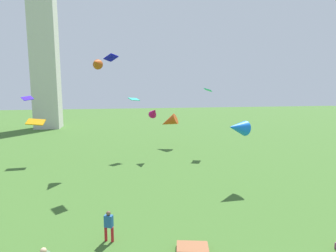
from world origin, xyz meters
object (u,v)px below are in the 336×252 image
Objects in this scene: person_2 at (109,224)px; kite_flying_2 at (36,122)px; kite_flying_4 at (134,99)px; kite_flying_3 at (169,122)px; kite_flying_7 at (27,98)px; kite_flying_8 at (237,128)px; kite_flying_0 at (111,58)px; kite_flying_5 at (96,63)px; kite_flying_9 at (208,90)px; kite_flying_1 at (154,112)px; kite_bundle_2 at (192,249)px.

kite_flying_2 reaches higher than person_2.
kite_flying_3 is at bearing 8.22° from kite_flying_4.
kite_flying_7 reaches higher than kite_flying_8.
kite_flying_7 is 0.53× the size of kite_flying_8.
kite_flying_5 is at bearing -20.21° from kite_flying_0.
kite_flying_0 reaches higher than person_2.
kite_flying_8 is 1.38× the size of kite_flying_9.
person_2 is 13.53m from kite_flying_0.
kite_flying_8 is (9.74, -3.66, -5.66)m from kite_flying_0.
kite_flying_7 is at bearing -172.67° from kite_flying_5.
kite_flying_4 is (-2.09, 1.65, 1.46)m from kite_flying_1.
person_2 is at bearing -74.43° from kite_flying_5.
kite_flying_3 is (15.84, 5.07, -0.93)m from kite_flying_2.
kite_flying_2 is 21.06m from kite_flying_8.
kite_flying_1 reaches higher than kite_flying_8.
kite_flying_7 is at bearing -86.14° from kite_flying_2.
kite_flying_0 is 9.40m from kite_flying_4.
kite_flying_2 is at bearing 167.17° from kite_flying_5.
kite_flying_2 is 1.07× the size of kite_flying_5.
kite_flying_0 is 4.78m from kite_flying_5.
kite_flying_8 is at bearing 113.66° from kite_flying_7.
kite_flying_0 is 15.76m from kite_bundle_2.
kite_bundle_2 is (5.02, -15.86, -10.42)m from kite_flying_5.
kite_flying_1 is 0.93× the size of kite_flying_2.
kite_flying_1 is 1.12× the size of kite_bundle_2.
kite_flying_0 is 0.82× the size of kite_bundle_2.
kite_flying_7 reaches higher than kite_flying_1.
kite_flying_4 is at bearing 54.21° from kite_flying_5.
kite_flying_8 is at bearing 51.11° from kite_bundle_2.
kite_flying_3 is at bearing 55.07° from kite_flying_1.
kite_flying_3 is 24.51m from kite_bundle_2.
kite_flying_5 reaches higher than kite_flying_0.
kite_flying_4 reaches higher than person_2.
person_2 is 0.90× the size of kite_flying_2.
kite_flying_2 reaches higher than kite_flying_3.
person_2 is 1.45× the size of kite_flying_7.
kite_flying_2 is (-12.73, 0.90, -0.90)m from kite_flying_1.
kite_flying_0 is 0.68× the size of kite_flying_2.
kite_flying_7 is (-6.56, 0.45, -3.45)m from kite_flying_5.
kite_flying_0 is 14.35m from kite_flying_9.
kite_flying_9 reaches higher than kite_flying_4.
kite_flying_2 is 0.59× the size of kite_flying_3.
kite_flying_4 is 6.59m from kite_flying_5.
kite_bundle_2 is at bearing -61.19° from kite_flying_5.
kite_flying_4 is at bearing 92.99° from kite_bundle_2.
kite_flying_2 is at bearing -59.69° from kite_flying_9.
kite_flying_0 is at bearing 107.65° from kite_flying_7.
person_2 is 4.41m from kite_bundle_2.
kite_flying_1 is 12.80m from kite_flying_2.
kite_flying_9 is (11.67, 7.95, -2.56)m from kite_flying_0.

